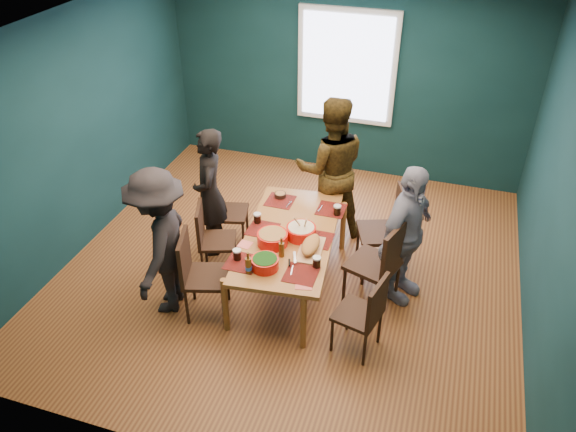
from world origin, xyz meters
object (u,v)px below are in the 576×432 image
person_near_left (160,243)px  cutting_board (311,246)px  chair_right_near (366,311)px  chair_right_far (389,225)px  chair_left_mid (210,235)px  bowl_herbs (265,263)px  bowl_dumpling (301,231)px  person_far_left (210,193)px  chair_left_far (222,206)px  person_back (331,168)px  bowl_salad (272,238)px  dining_table (290,239)px  chair_right_mid (382,260)px  person_right (406,236)px  chair_left_near (196,270)px

person_near_left → cutting_board: bearing=97.9°
chair_right_near → chair_right_far: bearing=104.2°
chair_left_mid → bowl_herbs: size_ratio=3.25×
bowl_dumpling → person_far_left: bearing=162.1°
chair_left_far → bowl_dumpling: bowl_dumpling is taller
person_back → bowl_salad: bearing=58.3°
bowl_herbs → bowl_dumpling: bearing=72.6°
dining_table → chair_left_far: size_ratio=2.09×
chair_left_mid → person_far_left: bearing=92.1°
cutting_board → bowl_herbs: bearing=-135.1°
chair_right_mid → bowl_salad: chair_right_mid is taller
chair_right_near → cutting_board: chair_right_near is taller
chair_right_far → chair_right_mid: chair_right_mid is taller
chair_left_mid → dining_table: bearing=-17.0°
person_right → bowl_salad: 1.34m
chair_right_far → bowl_salad: 1.36m
dining_table → person_far_left: bearing=154.3°
chair_right_near → dining_table: bearing=158.0°
person_near_left → bowl_dumpling: size_ratio=5.25×
chair_right_near → bowl_salad: chair_right_near is taller
person_back → dining_table: bearing=62.1°
chair_right_near → person_right: person_right is taller
dining_table → chair_right_mid: 0.98m
chair_right_near → chair_left_near: bearing=-166.6°
chair_right_far → bowl_dumpling: (-0.82, -0.62, 0.16)m
chair_right_far → person_far_left: (-2.01, -0.24, 0.18)m
chair_left_far → chair_left_mid: 0.55m
chair_right_near → person_near_left: person_near_left is taller
dining_table → chair_right_far: size_ratio=1.86×
person_right → cutting_board: size_ratio=2.72×
chair_left_near → chair_left_far: bearing=85.1°
person_far_left → bowl_dumpling: size_ratio=5.05×
chair_right_far → bowl_herbs: size_ratio=3.82×
person_near_left → bowl_salad: 1.11m
cutting_board → dining_table: bearing=140.2°
dining_table → chair_right_mid: size_ratio=1.82×
chair_right_mid → cutting_board: (-0.70, -0.17, 0.14)m
chair_left_near → bowl_dumpling: 1.13m
person_near_left → person_far_left: bearing=166.3°
chair_left_mid → chair_right_near: size_ratio=0.99×
chair_left_mid → chair_right_near: bearing=-38.6°
dining_table → chair_right_far: chair_right_far is taller
dining_table → chair_left_near: bearing=-144.5°
person_back → chair_left_far: bearing=8.8°
dining_table → bowl_dumpling: 0.18m
chair_left_far → chair_right_mid: 2.05m
person_back → bowl_herbs: person_back is taller
person_right → bowl_salad: size_ratio=4.97×
chair_left_mid → chair_left_far: bearing=79.9°
bowl_salad → chair_left_mid: bearing=167.6°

